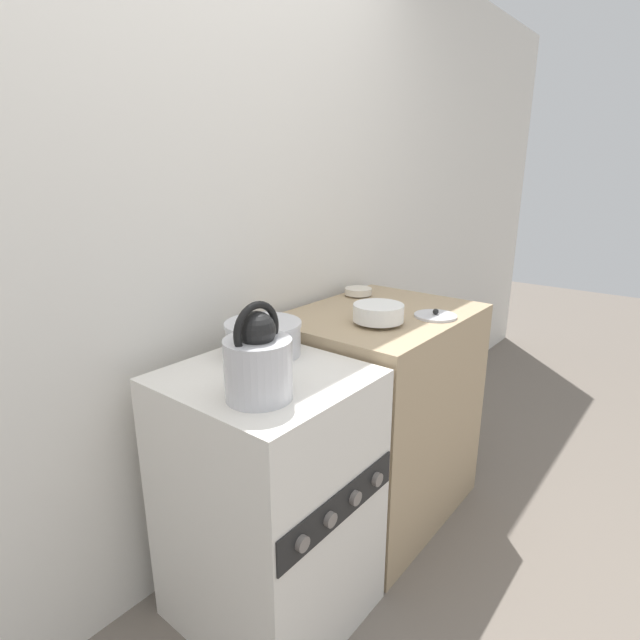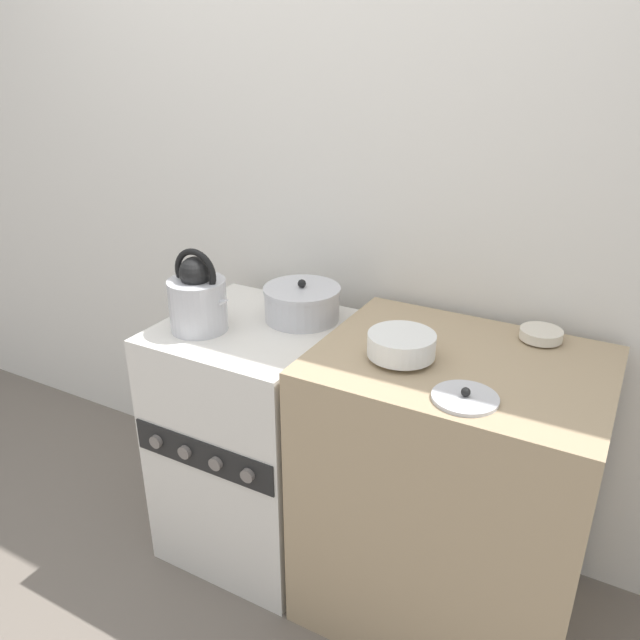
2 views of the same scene
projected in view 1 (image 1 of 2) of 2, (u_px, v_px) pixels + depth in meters
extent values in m
cube|color=silver|center=(174.00, 245.00, 1.67)|extent=(7.00, 0.06, 2.50)
cube|color=silver|center=(269.00, 498.00, 1.65)|extent=(0.56, 0.58, 0.89)
cube|color=black|center=(340.00, 507.00, 1.45)|extent=(0.54, 0.01, 0.11)
cylinder|color=slate|center=(302.00, 543.00, 1.31)|extent=(0.04, 0.02, 0.04)
cylinder|color=slate|center=(330.00, 519.00, 1.39)|extent=(0.04, 0.02, 0.04)
cylinder|color=slate|center=(355.00, 498.00, 1.49)|extent=(0.04, 0.02, 0.04)
cylinder|color=slate|center=(377.00, 479.00, 1.58)|extent=(0.04, 0.02, 0.04)
cube|color=tan|center=(378.00, 413.00, 2.19)|extent=(0.82, 0.63, 0.93)
cylinder|color=silver|center=(258.00, 369.00, 1.34)|extent=(0.19, 0.19, 0.17)
sphere|color=black|center=(257.00, 330.00, 1.31)|extent=(0.10, 0.10, 0.10)
torus|color=black|center=(257.00, 331.00, 1.31)|extent=(0.16, 0.02, 0.16)
cone|color=silver|center=(280.00, 351.00, 1.40)|extent=(0.09, 0.04, 0.07)
cylinder|color=silver|center=(264.00, 340.00, 1.68)|extent=(0.25, 0.25, 0.10)
cylinder|color=silver|center=(263.00, 324.00, 1.66)|extent=(0.26, 0.26, 0.01)
sphere|color=black|center=(263.00, 318.00, 1.66)|extent=(0.03, 0.03, 0.03)
cylinder|color=white|center=(378.00, 322.00, 1.89)|extent=(0.09, 0.09, 0.01)
cylinder|color=white|center=(378.00, 312.00, 1.88)|extent=(0.19, 0.19, 0.06)
cylinder|color=beige|center=(358.00, 295.00, 2.32)|extent=(0.06, 0.06, 0.01)
cylinder|color=beige|center=(358.00, 291.00, 2.32)|extent=(0.13, 0.13, 0.03)
cylinder|color=silver|center=(435.00, 316.00, 1.99)|extent=(0.17, 0.17, 0.01)
sphere|color=black|center=(436.00, 312.00, 1.98)|extent=(0.02, 0.02, 0.02)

